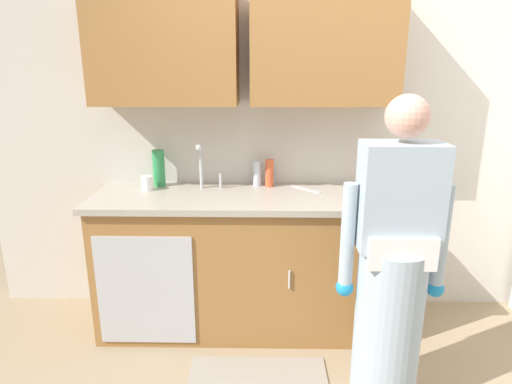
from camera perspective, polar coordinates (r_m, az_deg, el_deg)
kitchen_wall_with_uppers at (r=3.01m, az=6.62°, el=11.08°), size 4.80×0.44×2.70m
counter_cabinet at (r=2.98m, az=-1.56°, el=-9.40°), size 1.90×0.62×0.90m
countertop at (r=2.81m, az=-1.57°, el=-0.71°), size 1.96×0.66×0.04m
sink at (r=2.84m, az=-6.74°, el=-0.53°), size 0.50×0.36×0.35m
person_at_sink at (r=2.33m, az=17.38°, el=-11.24°), size 0.55×0.34×1.62m
bottle_cleaner_spray at (r=3.06m, az=-12.64°, el=3.07°), size 0.08×0.08×0.25m
bottle_soap at (r=3.07m, az=15.77°, el=2.57°), size 0.06×0.06×0.22m
bottle_water_short at (r=2.97m, az=1.78°, el=2.50°), size 0.06×0.06×0.19m
bottle_water_tall at (r=3.00m, az=0.16°, el=2.46°), size 0.06×0.06×0.17m
cup_by_sink at (r=2.99m, az=-14.10°, el=1.15°), size 0.08×0.08×0.10m
knife_on_counter at (r=2.94m, az=6.54°, el=0.38°), size 0.19×0.19×0.01m
sponge at (r=2.90m, az=16.56°, el=-0.17°), size 0.11×0.07×0.03m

